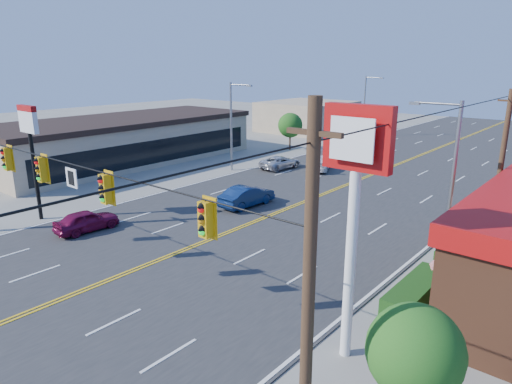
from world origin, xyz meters
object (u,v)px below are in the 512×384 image
Objects in this scene: pizza_hut_sign at (31,139)px; car_magenta at (87,221)px; signal_span at (56,186)px; car_white at (319,163)px; car_blue at (247,197)px; car_silver at (280,163)px; kfc_pylon at (355,185)px.

pizza_hut_sign is 1.84× the size of car_magenta.
signal_span is 11.60m from pizza_hut_sign.
signal_span is at bearing 76.38° from car_white.
signal_span is at bearing 101.79° from car_blue.
car_blue is at bearing -108.68° from car_magenta.
pizza_hut_sign reaches higher than car_silver.
signal_span is at bearing 112.74° from car_silver.
car_silver is at bearing 131.47° from kfc_pylon.
car_magenta is (4.39, 0.68, -4.55)m from pizza_hut_sign.
signal_span is 5.65× the size of car_silver.
car_blue is 1.01× the size of car_silver.
kfc_pylon is 17.93m from car_blue.
signal_span is 9.06m from car_magenta.
car_blue is at bearing 121.67° from car_silver.
car_white is at bearing 74.90° from pizza_hut_sign.
signal_span reaches higher than car_white.
signal_span reaches higher than car_magenta.
car_silver is at bearing -61.99° from car_blue.
car_blue is 0.91× the size of car_white.
signal_span is 5.11× the size of car_white.
car_magenta is at bearing 69.70° from car_blue.
pizza_hut_sign is (-22.00, 0.00, -0.86)m from kfc_pylon.
car_white is at bearing -90.93° from car_magenta.
signal_span is 3.55× the size of pizza_hut_sign.
signal_span is 27.94m from car_white.
pizza_hut_sign is 1.44× the size of car_white.
car_magenta is at bearing 177.80° from kfc_pylon.
car_magenta is 0.78× the size of car_white.
kfc_pylon is 1.96× the size of car_blue.
car_blue is 12.97m from car_white.
car_silver is (3.23, 21.24, -4.58)m from pizza_hut_sign.
pizza_hut_sign is 1.59× the size of car_silver.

